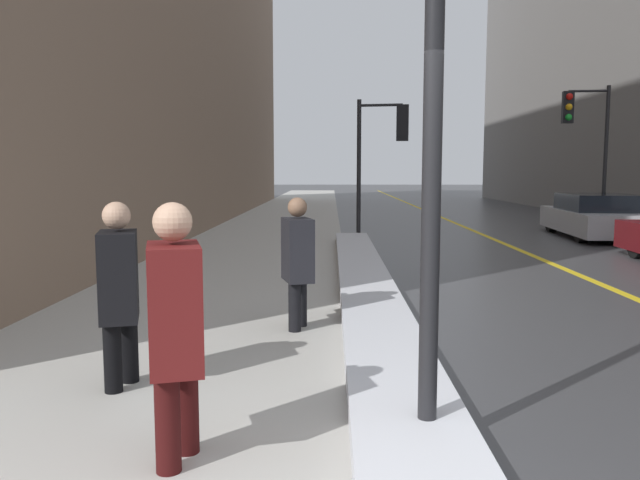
# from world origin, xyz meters

# --- Properties ---
(sidewalk_slab) EXTENTS (4.00, 80.00, 0.01)m
(sidewalk_slab) POSITION_xyz_m (-2.00, 15.00, 0.01)
(sidewalk_slab) COLOR #B2AFA8
(sidewalk_slab) RESTS_ON ground
(road_centre_stripe) EXTENTS (0.16, 80.00, 0.00)m
(road_centre_stripe) POSITION_xyz_m (4.00, 15.00, 0.00)
(road_centre_stripe) COLOR gold
(road_centre_stripe) RESTS_ON ground
(snow_bank_curb) EXTENTS (0.78, 14.39, 0.21)m
(snow_bank_curb) POSITION_xyz_m (0.23, 6.04, 0.11)
(snow_bank_curb) COLOR silver
(snow_bank_curb) RESTS_ON ground
(lamp_post) EXTENTS (0.28, 0.28, 4.30)m
(lamp_post) POSITION_xyz_m (0.34, 1.21, 2.61)
(lamp_post) COLOR black
(lamp_post) RESTS_ON ground
(traffic_light_near) EXTENTS (1.31, 0.35, 3.59)m
(traffic_light_near) POSITION_xyz_m (1.11, 13.40, 2.59)
(traffic_light_near) COLOR black
(traffic_light_near) RESTS_ON ground
(traffic_light_far) EXTENTS (1.31, 0.33, 4.20)m
(traffic_light_far) POSITION_xyz_m (6.92, 15.52, 3.04)
(traffic_light_far) COLOR black
(traffic_light_far) RESTS_ON ground
(pedestrian_trailing) EXTENTS (0.43, 0.58, 1.60)m
(pedestrian_trailing) POSITION_xyz_m (-1.21, 1.00, 0.89)
(pedestrian_trailing) COLOR #340C0C
(pedestrian_trailing) RESTS_ON ground
(pedestrian_in_glasses) EXTENTS (0.42, 0.56, 1.54)m
(pedestrian_in_glasses) POSITION_xyz_m (-2.01, 2.32, 0.86)
(pedestrian_in_glasses) COLOR black
(pedestrian_in_glasses) RESTS_ON ground
(pedestrian_with_shoulder_bag) EXTENTS (0.40, 0.72, 1.50)m
(pedestrian_with_shoulder_bag) POSITION_xyz_m (-0.66, 4.27, 0.83)
(pedestrian_with_shoulder_bag) COLOR black
(pedestrian_with_shoulder_bag) RESTS_ON ground
(parked_car_silver) EXTENTS (2.22, 4.63, 1.17)m
(parked_car_silver) POSITION_xyz_m (6.91, 14.31, 0.56)
(parked_car_silver) COLOR #B2B2B7
(parked_car_silver) RESTS_ON ground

